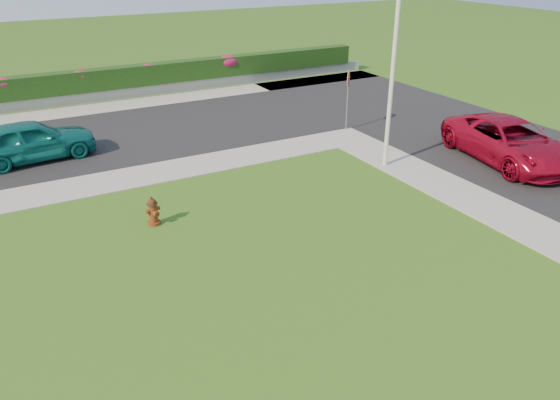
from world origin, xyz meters
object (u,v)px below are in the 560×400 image
sedan_teal (31,140)px  utility_pole (392,80)px  stop_sign (348,86)px  suv_red (510,141)px  fire_hydrant (153,211)px

sedan_teal → utility_pole: bearing=-126.7°
stop_sign → sedan_teal: bearing=144.5°
utility_pole → stop_sign: 4.67m
utility_pole → stop_sign: size_ratio=2.41×
sedan_teal → stop_sign: bearing=-107.4°
sedan_teal → utility_pole: utility_pole is taller
suv_red → utility_pole: 5.40m
fire_hydrant → stop_sign: size_ratio=0.33×
fire_hydrant → suv_red: (13.56, -1.51, 0.42)m
utility_pole → stop_sign: (1.24, 4.33, -1.25)m
suv_red → sedan_teal: bearing=161.2°
fire_hydrant → utility_pole: size_ratio=0.14×
fire_hydrant → sedan_teal: bearing=93.0°
fire_hydrant → stop_sign: bearing=9.3°
suv_red → fire_hydrant: bearing=-176.0°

